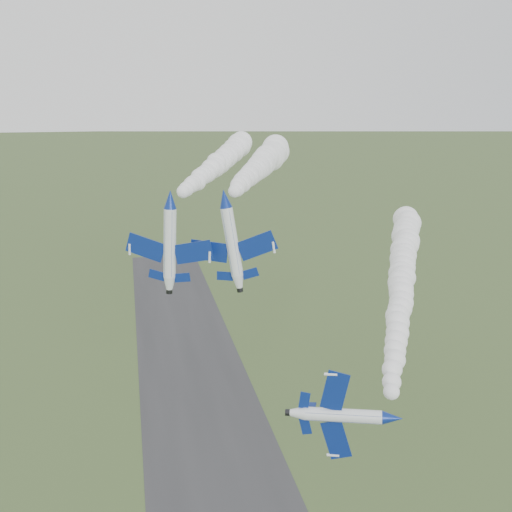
{
  "coord_description": "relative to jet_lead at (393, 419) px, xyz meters",
  "views": [
    {
      "loc": [
        -11.45,
        -57.47,
        60.58
      ],
      "look_at": [
        4.31,
        13.15,
        40.16
      ],
      "focal_mm": 40.0,
      "sensor_mm": 36.0,
      "label": 1
    }
  ],
  "objects": [
    {
      "name": "smoke_trail_jet_pair_left",
      "position": [
        -8.32,
        57.0,
        19.94
      ],
      "size": [
        26.7,
        56.4,
        4.95
      ],
      "primitive_type": null,
      "rotation": [
        0.0,
        0.0,
        -0.39
      ],
      "color": "silver"
    },
    {
      "name": "jet_lead",
      "position": [
        0.0,
        0.0,
        0.0
      ],
      "size": [
        7.05,
        11.45,
        9.97
      ],
      "rotation": [
        0.0,
        1.51,
        -0.42
      ],
      "color": "white"
    },
    {
      "name": "smoke_trail_jet_pair_right",
      "position": [
        -1.25,
        54.33,
        19.38
      ],
      "size": [
        26.68,
        54.6,
        5.92
      ],
      "primitive_type": null,
      "rotation": [
        0.0,
        0.0,
        -0.38
      ],
      "color": "silver"
    },
    {
      "name": "runway",
      "position": [
        -13.27,
        40.6,
        -28.96
      ],
      "size": [
        24.0,
        260.0,
        0.04
      ],
      "primitive_type": "cube",
      "color": "#2F2F32",
      "rests_on": "ground"
    },
    {
      "name": "jet_pair_left",
      "position": [
        -19.78,
        25.84,
        18.82
      ],
      "size": [
        11.71,
        13.45,
        3.48
      ],
      "rotation": [
        0.0,
        0.05,
        -0.39
      ],
      "color": "white"
    },
    {
      "name": "smoke_trail_jet_lead",
      "position": [
        19.45,
        37.38,
        2.29
      ],
      "size": [
        37.66,
        74.53,
        5.74
      ],
      "primitive_type": null,
      "rotation": [
        0.0,
        0.0,
        -0.42
      ],
      "color": "silver"
    },
    {
      "name": "jet_pair_right",
      "position": [
        -12.85,
        25.03,
        18.8
      ],
      "size": [
        11.59,
        13.47,
        3.72
      ],
      "rotation": [
        0.0,
        -0.15,
        -0.38
      ],
      "color": "white"
    }
  ]
}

